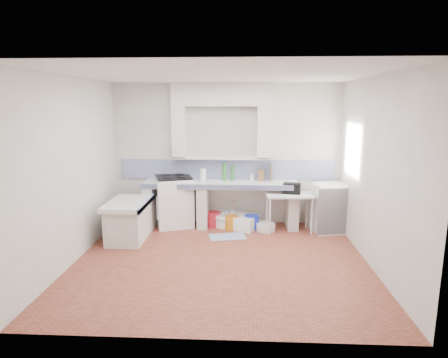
{
  "coord_description": "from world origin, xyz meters",
  "views": [
    {
      "loc": [
        0.32,
        -5.49,
        2.39
      ],
      "look_at": [
        0.0,
        1.0,
        1.1
      ],
      "focal_mm": 30.3,
      "sensor_mm": 36.0,
      "label": 1
    }
  ],
  "objects_px": {
    "side_table": "(289,213)",
    "stove": "(174,202)",
    "sink": "(234,221)",
    "fridge": "(329,208)"
  },
  "relations": [
    {
      "from": "side_table",
      "to": "stove",
      "type": "bearing_deg",
      "value": 169.5
    },
    {
      "from": "stove",
      "to": "sink",
      "type": "xyz_separation_m",
      "value": [
        1.19,
        -0.02,
        -0.37
      ]
    },
    {
      "from": "stove",
      "to": "fridge",
      "type": "xyz_separation_m",
      "value": [
        3.0,
        -0.18,
        -0.03
      ]
    },
    {
      "from": "stove",
      "to": "side_table",
      "type": "distance_m",
      "value": 2.25
    },
    {
      "from": "sink",
      "to": "side_table",
      "type": "xyz_separation_m",
      "value": [
        1.05,
        -0.22,
        0.25
      ]
    },
    {
      "from": "sink",
      "to": "fridge",
      "type": "bearing_deg",
      "value": 19.55
    },
    {
      "from": "sink",
      "to": "stove",
      "type": "bearing_deg",
      "value": -156.59
    },
    {
      "from": "sink",
      "to": "side_table",
      "type": "height_order",
      "value": "side_table"
    },
    {
      "from": "side_table",
      "to": "fridge",
      "type": "relative_size",
      "value": 0.96
    },
    {
      "from": "side_table",
      "to": "fridge",
      "type": "height_order",
      "value": "fridge"
    }
  ]
}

